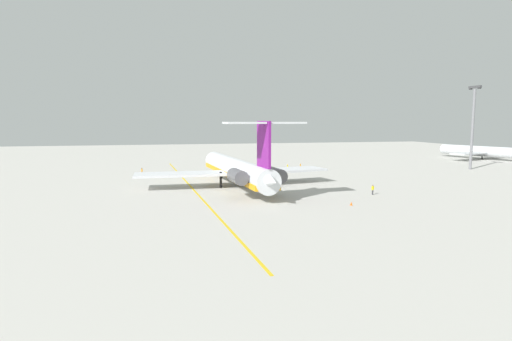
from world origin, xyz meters
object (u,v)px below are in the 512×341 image
at_px(ground_crew_near_nose, 373,188).
at_px(safety_cone_nose, 277,170).
at_px(ground_crew_near_tail, 142,171).
at_px(main_jetliner, 237,169).
at_px(safety_cone_tail, 351,204).
at_px(light_mast, 473,123).
at_px(ground_crew_starboard, 288,166).
at_px(safety_cone_wingtip, 271,170).
at_px(airliner_far_left, 480,151).
at_px(ground_crew_portside, 300,166).

bearing_deg(ground_crew_near_nose, safety_cone_nose, -154.80).
xyz_separation_m(ground_crew_near_tail, safety_cone_nose, (-0.51, 32.18, -0.84)).
relative_size(ground_crew_near_nose, safety_cone_nose, 3.07).
bearing_deg(safety_cone_nose, main_jetliner, -32.47).
height_order(safety_cone_tail, light_mast, light_mast).
distance_m(ground_crew_starboard, safety_cone_nose, 3.24).
distance_m(ground_crew_near_tail, safety_cone_tail, 52.61).
relative_size(safety_cone_wingtip, light_mast, 0.03).
height_order(main_jetliner, airliner_far_left, main_jetliner).
distance_m(safety_cone_tail, light_mast, 63.04).
xyz_separation_m(ground_crew_portside, ground_crew_starboard, (0.80, -3.69, 0.01)).
height_order(main_jetliner, ground_crew_near_nose, main_jetliner).
height_order(main_jetliner, safety_cone_tail, main_jetliner).
height_order(main_jetliner, safety_cone_wingtip, main_jetliner).
bearing_deg(ground_crew_portside, ground_crew_near_nose, -69.00).
bearing_deg(main_jetliner, ground_crew_near_nose, -127.55).
bearing_deg(light_mast, ground_crew_starboard, -99.77).
distance_m(ground_crew_near_tail, ground_crew_starboard, 35.24).
bearing_deg(main_jetliner, safety_cone_nose, -37.47).
bearing_deg(ground_crew_near_tail, safety_cone_nose, 146.35).
height_order(ground_crew_near_tail, safety_cone_nose, ground_crew_near_tail).
xyz_separation_m(ground_crew_near_nose, ground_crew_near_tail, (-34.93, -38.73, 0.04)).
bearing_deg(ground_crew_near_tail, light_mast, 140.76).
distance_m(main_jetliner, safety_cone_wingtip, 25.94).
height_order(airliner_far_left, ground_crew_near_tail, airliner_far_left).
height_order(ground_crew_near_nose, ground_crew_portside, ground_crew_near_nose).
bearing_deg(airliner_far_left, safety_cone_nose, 83.20).
bearing_deg(ground_crew_near_nose, ground_crew_starboard, -159.73).
distance_m(ground_crew_near_nose, safety_cone_wingtip, 36.47).
height_order(ground_crew_near_tail, safety_cone_wingtip, ground_crew_near_tail).
relative_size(ground_crew_starboard, safety_cone_nose, 3.05).
xyz_separation_m(safety_cone_nose, safety_cone_wingtip, (-0.15, -1.39, 0.00)).
relative_size(main_jetliner, airliner_far_left, 1.47).
xyz_separation_m(main_jetliner, ground_crew_portside, (-23.84, 20.87, -2.32)).
distance_m(airliner_far_left, ground_crew_near_tail, 107.58).
distance_m(main_jetliner, safety_cone_nose, 26.53).
relative_size(main_jetliner, light_mast, 2.00).
distance_m(airliner_far_left, ground_crew_near_nose, 85.43).
xyz_separation_m(ground_crew_near_tail, safety_cone_wingtip, (-0.66, 30.80, -0.84)).
relative_size(ground_crew_portside, light_mast, 0.08).
relative_size(main_jetliner, safety_cone_wingtip, 77.15).
distance_m(safety_cone_nose, light_mast, 51.55).
height_order(ground_crew_near_tail, ground_crew_starboard, ground_crew_near_tail).
bearing_deg(safety_cone_wingtip, light_mast, 81.79).
bearing_deg(ground_crew_near_nose, airliner_far_left, 142.63).
relative_size(ground_crew_portside, safety_cone_tail, 3.01).
bearing_deg(main_jetliner, ground_crew_portside, -46.21).
bearing_deg(light_mast, ground_crew_near_nose, -56.85).
distance_m(main_jetliner, ground_crew_portside, 31.77).
bearing_deg(safety_cone_wingtip, main_jetliner, -29.70).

